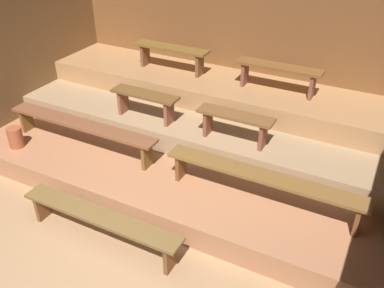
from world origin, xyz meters
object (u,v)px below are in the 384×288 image
(bench_lower_left, at_px, (81,127))
(bench_middle_right, at_px, (235,121))
(bench_floor_center, at_px, (100,220))
(bench_middle_left, at_px, (145,100))
(bench_upper_left, at_px, (171,52))
(bench_upper_right, at_px, (278,72))
(bench_lower_right, at_px, (263,179))
(pail_lower, at_px, (15,137))

(bench_lower_left, relative_size, bench_middle_right, 2.36)
(bench_floor_center, bearing_deg, bench_middle_left, 106.56)
(bench_middle_right, bearing_deg, bench_floor_center, -114.85)
(bench_middle_left, distance_m, bench_upper_left, 1.20)
(bench_upper_left, bearing_deg, bench_floor_center, -75.91)
(bench_middle_right, height_order, bench_upper_right, bench_upper_right)
(bench_lower_right, xyz_separation_m, bench_upper_left, (-2.27, 1.83, 0.61))
(bench_middle_right, relative_size, bench_upper_right, 0.81)
(bench_middle_left, height_order, bench_middle_right, same)
(bench_lower_left, bearing_deg, bench_floor_center, -44.12)
(pail_lower, bearing_deg, bench_floor_center, -19.30)
(bench_lower_left, xyz_separation_m, bench_middle_right, (2.07, 0.69, 0.28))
(bench_upper_left, relative_size, pail_lower, 4.17)
(bench_middle_right, bearing_deg, bench_lower_right, -46.57)
(bench_upper_left, height_order, pail_lower, bench_upper_left)
(bench_upper_right, distance_m, pail_lower, 3.96)
(bench_lower_right, bearing_deg, bench_lower_left, 180.00)
(bench_middle_right, bearing_deg, bench_upper_left, 144.98)
(bench_middle_right, relative_size, pail_lower, 3.39)
(bench_lower_right, distance_m, bench_middle_right, 0.99)
(bench_middle_left, distance_m, pail_lower, 1.97)
(bench_lower_right, xyz_separation_m, pail_lower, (-3.61, -0.44, -0.18))
(bench_floor_center, xyz_separation_m, pail_lower, (-2.09, 0.73, 0.14))
(bench_lower_right, height_order, bench_middle_left, bench_middle_left)
(bench_lower_right, distance_m, bench_upper_right, 1.98)
(bench_upper_left, bearing_deg, bench_lower_right, -38.78)
(bench_middle_left, xyz_separation_m, pail_lower, (-1.54, -1.13, -0.46))
(bench_floor_center, relative_size, bench_middle_right, 2.01)
(bench_upper_left, xyz_separation_m, bench_upper_right, (1.81, 0.00, 0.00))
(bench_lower_left, height_order, bench_upper_right, bench_upper_right)
(bench_upper_left, bearing_deg, bench_lower_left, -104.07)
(bench_floor_center, height_order, bench_upper_right, bench_upper_right)
(bench_middle_right, height_order, bench_upper_left, bench_upper_left)
(bench_middle_left, relative_size, bench_upper_left, 0.81)
(bench_lower_right, bearing_deg, bench_middle_left, 161.54)
(bench_lower_right, bearing_deg, bench_middle_right, 133.43)
(bench_lower_left, bearing_deg, pail_lower, -153.53)
(bench_floor_center, height_order, bench_middle_right, bench_middle_right)
(bench_floor_center, relative_size, bench_upper_right, 1.63)
(bench_upper_right, bearing_deg, bench_floor_center, -109.50)
(bench_lower_left, bearing_deg, bench_upper_left, 75.93)
(pail_lower, bearing_deg, bench_middle_right, 20.95)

